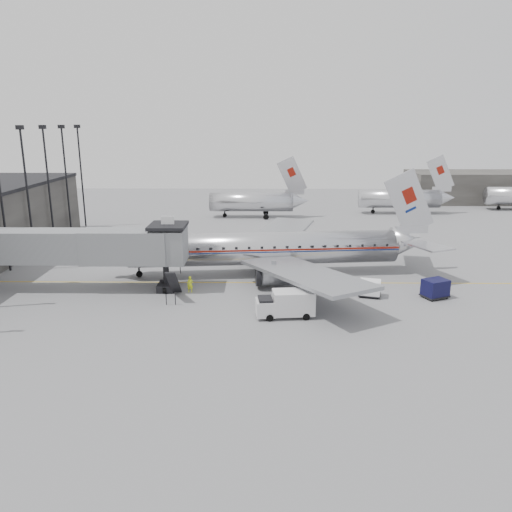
{
  "coord_description": "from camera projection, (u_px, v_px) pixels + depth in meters",
  "views": [
    {
      "loc": [
        -0.25,
        -41.57,
        15.46
      ],
      "look_at": [
        -0.77,
        4.34,
        3.2
      ],
      "focal_mm": 35.0,
      "sensor_mm": 36.0,
      "label": 1
    }
  ],
  "objects": [
    {
      "name": "baggage_cart_white",
      "position": [
        370.0,
        288.0,
        45.76
      ],
      "size": [
        2.29,
        1.97,
        1.55
      ],
      "rotation": [
        0.0,
        0.0,
        -0.27
      ],
      "color": "white",
      "rests_on": "ground"
    },
    {
      "name": "hangar",
      "position": [
        485.0,
        187.0,
        100.85
      ],
      "size": [
        30.0,
        12.0,
        6.0
      ],
      "primitive_type": "cube",
      "color": "#33312F",
      "rests_on": "ground"
    },
    {
      "name": "apron_line",
      "position": [
        294.0,
        283.0,
        49.91
      ],
      "size": [
        60.0,
        0.15,
        0.01
      ],
      "primitive_type": "cube",
      "rotation": [
        0.0,
        0.0,
        1.57
      ],
      "color": "gold",
      "rests_on": "ground"
    },
    {
      "name": "airliner",
      "position": [
        270.0,
        248.0,
        52.18
      ],
      "size": [
        34.85,
        32.16,
        11.03
      ],
      "rotation": [
        0.0,
        0.0,
        0.1
      ],
      "color": "silver",
      "rests_on": "ground"
    },
    {
      "name": "distant_aircraft_mid",
      "position": [
        401.0,
        198.0,
        87.62
      ],
      "size": [
        16.39,
        3.2,
        10.26
      ],
      "color": "silver",
      "rests_on": "ground"
    },
    {
      "name": "service_van",
      "position": [
        286.0,
        304.0,
        40.8
      ],
      "size": [
        4.9,
        2.29,
        2.23
      ],
      "rotation": [
        0.0,
        0.0,
        0.1
      ],
      "color": "silver",
      "rests_on": "ground"
    },
    {
      "name": "ramp_worker",
      "position": [
        190.0,
        284.0,
        46.91
      ],
      "size": [
        0.58,
        0.39,
        1.56
      ],
      "primitive_type": "imported",
      "rotation": [
        0.0,
        0.0,
        0.02
      ],
      "color": "#DDF31C",
      "rests_on": "ground"
    },
    {
      "name": "distant_aircraft_near",
      "position": [
        252.0,
        201.0,
        84.03
      ],
      "size": [
        16.39,
        3.2,
        10.26
      ],
      "color": "silver",
      "rests_on": "ground"
    },
    {
      "name": "baggage_cart_navy",
      "position": [
        435.0,
        288.0,
        45.37
      ],
      "size": [
        2.72,
        2.46,
        1.74
      ],
      "rotation": [
        0.0,
        0.0,
        0.43
      ],
      "color": "black",
      "rests_on": "ground"
    },
    {
      "name": "jet_bridge",
      "position": [
        87.0,
        247.0,
        46.79
      ],
      "size": [
        21.0,
        6.2,
        7.1
      ],
      "color": "slate",
      "rests_on": "ground"
    },
    {
      "name": "ground",
      "position": [
        264.0,
        304.0,
        44.14
      ],
      "size": [
        160.0,
        160.0,
        0.0
      ],
      "primitive_type": "plane",
      "color": "slate",
      "rests_on": "ground"
    },
    {
      "name": "floodlight_masts",
      "position": [
        14.0,
        190.0,
        54.84
      ],
      "size": [
        0.9,
        42.25,
        15.25
      ],
      "color": "black",
      "rests_on": "ground"
    }
  ]
}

